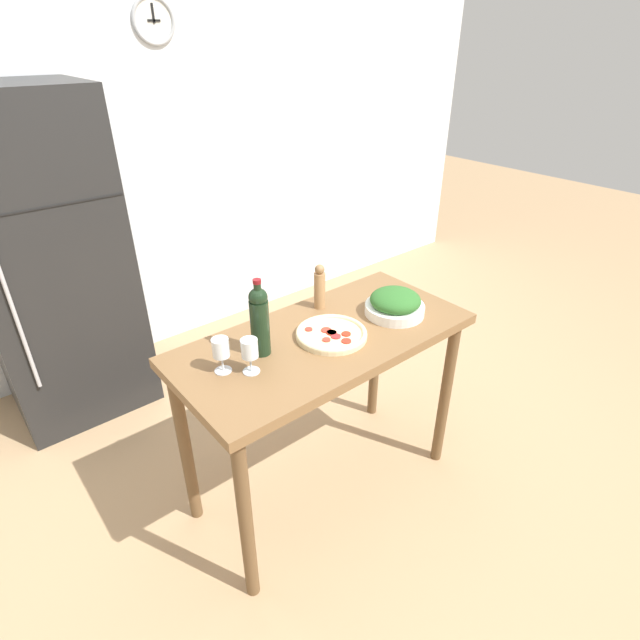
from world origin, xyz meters
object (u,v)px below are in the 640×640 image
Objects in this scene: refrigerator at (50,265)px; wine_glass_far at (221,350)px; wine_bottle at (260,320)px; pepper_mill at (320,287)px; wine_glass_near at (250,350)px; salad_bowl at (395,304)px; homemade_pizza at (331,334)px.

wine_glass_far is (0.24, -1.48, 0.09)m from refrigerator.
wine_bottle reaches higher than pepper_mill.
wine_glass_near is (-0.10, -0.08, -0.06)m from wine_bottle.
pepper_mill is at bearing 129.82° from salad_bowl.
pepper_mill is 0.71× the size of homemade_pizza.
homemade_pizza is (0.73, -1.55, 0.00)m from refrigerator.
refrigerator is 5.61× the size of wine_bottle.
wine_glass_near is at bearing -78.13° from refrigerator.
wine_bottle reaches higher than salad_bowl.
salad_bowl is at bearing -10.49° from wine_bottle.
pepper_mill is at bearing 14.69° from wine_glass_far.
wine_glass_near is at bearing -140.99° from wine_bottle.
wine_glass_near is at bearing 177.25° from salad_bowl.
refrigerator reaches higher than wine_glass_far.
wine_glass_far is at bearing 171.05° from homemade_pizza.
refrigerator is 1.50m from wine_glass_far.
wine_bottle is at bearing -73.63° from refrigerator.
wine_glass_far is at bearing -176.31° from wine_bottle.
refrigerator reaches higher than homemade_pizza.
wine_bottle is at bearing 3.69° from wine_glass_far.
refrigerator is 1.92m from salad_bowl.
pepper_mill reaches higher than homemade_pizza.
refrigerator reaches higher than pepper_mill.
refrigerator is at bearing 99.40° from wine_glass_far.
refrigerator is 6.03× the size of homemade_pizza.
pepper_mill is at bearing 23.68° from wine_glass_near.
pepper_mill is (0.86, -1.32, 0.09)m from refrigerator.
wine_glass_near is 0.66× the size of pepper_mill.
homemade_pizza is at bearing 174.71° from salad_bowl.
wine_bottle is 0.15m from wine_glass_near.
salad_bowl is 0.36m from homemade_pizza.
wine_glass_far is 0.47× the size of homemade_pizza.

